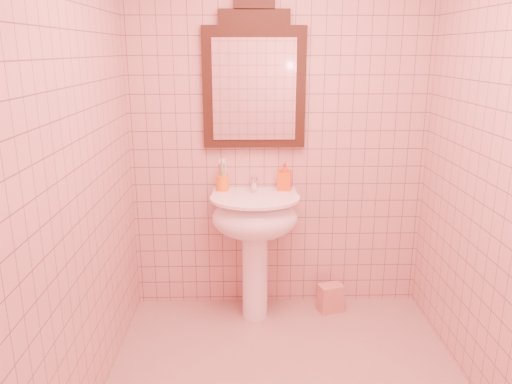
{
  "coord_description": "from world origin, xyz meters",
  "views": [
    {
      "loc": [
        -0.23,
        -2.21,
        1.77
      ],
      "look_at": [
        -0.17,
        0.55,
        0.99
      ],
      "focal_mm": 35.0,
      "sensor_mm": 36.0,
      "label": 1
    }
  ],
  "objects_px": {
    "towel": "(330,298)",
    "pedestal_sink": "(255,226)",
    "mirror": "(254,81)",
    "soap_dispenser": "(285,176)",
    "toothbrush_cup": "(223,183)"
  },
  "relations": [
    {
      "from": "towel",
      "to": "pedestal_sink",
      "type": "bearing_deg",
      "value": -173.6
    },
    {
      "from": "pedestal_sink",
      "to": "mirror",
      "type": "distance_m",
      "value": 0.94
    },
    {
      "from": "pedestal_sink",
      "to": "soap_dispenser",
      "type": "height_order",
      "value": "soap_dispenser"
    },
    {
      "from": "mirror",
      "to": "toothbrush_cup",
      "type": "distance_m",
      "value": 0.7
    },
    {
      "from": "pedestal_sink",
      "to": "toothbrush_cup",
      "type": "distance_m",
      "value": 0.36
    },
    {
      "from": "toothbrush_cup",
      "to": "mirror",
      "type": "bearing_deg",
      "value": 14.31
    },
    {
      "from": "pedestal_sink",
      "to": "mirror",
      "type": "xyz_separation_m",
      "value": [
        0.0,
        0.2,
        0.92
      ]
    },
    {
      "from": "toothbrush_cup",
      "to": "soap_dispenser",
      "type": "bearing_deg",
      "value": 0.71
    },
    {
      "from": "toothbrush_cup",
      "to": "towel",
      "type": "xyz_separation_m",
      "value": [
        0.74,
        -0.09,
        -0.82
      ]
    },
    {
      "from": "pedestal_sink",
      "to": "towel",
      "type": "relative_size",
      "value": 4.38
    },
    {
      "from": "pedestal_sink",
      "to": "soap_dispenser",
      "type": "relative_size",
      "value": 4.52
    },
    {
      "from": "towel",
      "to": "soap_dispenser",
      "type": "bearing_deg",
      "value": 164.25
    },
    {
      "from": "mirror",
      "to": "towel",
      "type": "distance_m",
      "value": 1.58
    },
    {
      "from": "soap_dispenser",
      "to": "towel",
      "type": "bearing_deg",
      "value": -3.82
    },
    {
      "from": "soap_dispenser",
      "to": "toothbrush_cup",
      "type": "bearing_deg",
      "value": -167.36
    }
  ]
}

